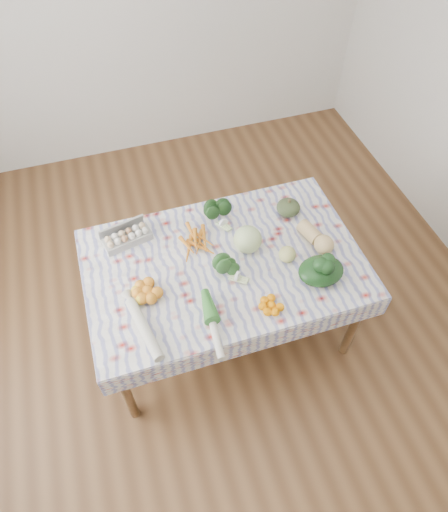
{
  "coord_description": "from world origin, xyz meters",
  "views": [
    {
      "loc": [
        -0.51,
        -1.6,
        2.93
      ],
      "look_at": [
        0.0,
        0.0,
        0.82
      ],
      "focal_mm": 32.0,
      "sensor_mm": 36.0,
      "label": 1
    }
  ],
  "objects_px": {
    "cabbage": "(248,239)",
    "kabocha_squash": "(288,207)",
    "butternut_squash": "(316,236)",
    "dining_table": "(224,270)",
    "grapefruit": "(287,254)",
    "egg_carton": "(127,238)"
  },
  "relations": [
    {
      "from": "cabbage",
      "to": "kabocha_squash",
      "type": "bearing_deg",
      "value": 30.17
    },
    {
      "from": "kabocha_squash",
      "to": "butternut_squash",
      "type": "relative_size",
      "value": 0.59
    },
    {
      "from": "dining_table",
      "to": "kabocha_squash",
      "type": "relative_size",
      "value": 10.43
    },
    {
      "from": "dining_table",
      "to": "cabbage",
      "type": "bearing_deg",
      "value": 18.81
    },
    {
      "from": "dining_table",
      "to": "grapefruit",
      "type": "bearing_deg",
      "value": -14.88
    },
    {
      "from": "dining_table",
      "to": "kabocha_squash",
      "type": "height_order",
      "value": "kabocha_squash"
    },
    {
      "from": "egg_carton",
      "to": "grapefruit",
      "type": "distance_m",
      "value": 0.98
    },
    {
      "from": "kabocha_squash",
      "to": "grapefruit",
      "type": "height_order",
      "value": "grapefruit"
    },
    {
      "from": "cabbage",
      "to": "butternut_squash",
      "type": "bearing_deg",
      "value": -11.4
    },
    {
      "from": "dining_table",
      "to": "grapefruit",
      "type": "distance_m",
      "value": 0.4
    },
    {
      "from": "cabbage",
      "to": "grapefruit",
      "type": "xyz_separation_m",
      "value": [
        0.2,
        -0.15,
        -0.03
      ]
    },
    {
      "from": "cabbage",
      "to": "butternut_squash",
      "type": "distance_m",
      "value": 0.43
    },
    {
      "from": "grapefruit",
      "to": "dining_table",
      "type": "bearing_deg",
      "value": 165.12
    },
    {
      "from": "butternut_squash",
      "to": "grapefruit",
      "type": "relative_size",
      "value": 2.52
    },
    {
      "from": "egg_carton",
      "to": "grapefruit",
      "type": "relative_size",
      "value": 2.86
    },
    {
      "from": "butternut_squash",
      "to": "kabocha_squash",
      "type": "bearing_deg",
      "value": 86.47
    },
    {
      "from": "butternut_squash",
      "to": "grapefruit",
      "type": "xyz_separation_m",
      "value": [
        -0.22,
        -0.07,
        -0.01
      ]
    },
    {
      "from": "cabbage",
      "to": "butternut_squash",
      "type": "xyz_separation_m",
      "value": [
        0.42,
        -0.08,
        -0.03
      ]
    },
    {
      "from": "kabocha_squash",
      "to": "grapefruit",
      "type": "xyz_separation_m",
      "value": [
        -0.16,
        -0.36,
        0.0
      ]
    },
    {
      "from": "dining_table",
      "to": "grapefruit",
      "type": "relative_size",
      "value": 15.51
    },
    {
      "from": "egg_carton",
      "to": "butternut_squash",
      "type": "xyz_separation_m",
      "value": [
        1.1,
        -0.36,
        0.02
      ]
    },
    {
      "from": "egg_carton",
      "to": "cabbage",
      "type": "bearing_deg",
      "value": -34.14
    }
  ]
}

